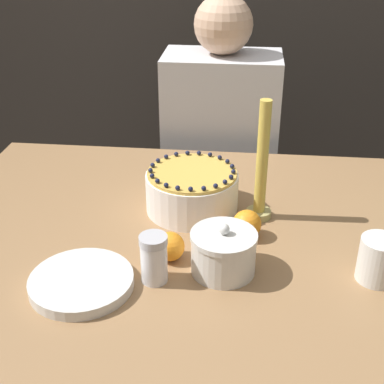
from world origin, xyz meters
The scene contains 10 objects.
dining_table centered at (0.00, 0.00, 0.62)m, with size 1.34×1.01×0.72m.
cake centered at (-0.02, 0.13, 0.77)m, with size 0.24×0.24×0.12m.
sugar_bowl centered at (0.08, -0.13, 0.77)m, with size 0.14×0.14×0.12m.
sugar_shaker centered at (-0.06, -0.18, 0.78)m, with size 0.06×0.06×0.11m.
plate_stack centered at (-0.21, -0.22, 0.73)m, with size 0.22×0.22×0.02m.
candle centered at (0.16, 0.11, 0.85)m, with size 0.06×0.06×0.31m.
cup centered at (0.40, -0.13, 0.77)m, with size 0.09×0.09×0.10m.
orange_fruit_0 centered at (0.13, 0.01, 0.76)m, with size 0.07×0.07×0.07m.
orange_fruit_1 centered at (-0.04, -0.10, 0.75)m, with size 0.07×0.07×0.07m.
person_man_blue_shirt centered at (0.02, 0.70, 0.51)m, with size 0.40×0.34×1.18m.
Camera 1 is at (0.11, -1.08, 1.42)m, focal length 50.00 mm.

